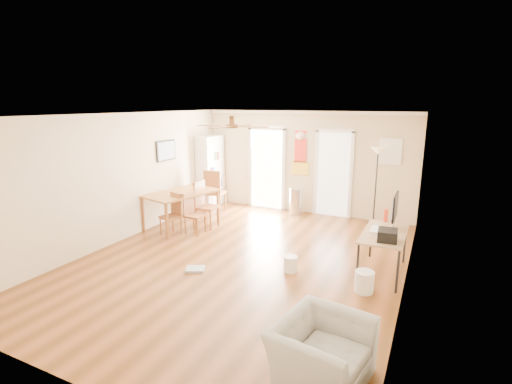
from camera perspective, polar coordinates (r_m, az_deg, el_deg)
The scene contains 30 objects.
floor at distance 7.00m, azimuth -2.15°, elevation -10.23°, with size 7.00×7.00×0.00m, color brown.
ceiling at distance 6.42m, azimuth -2.36°, elevation 11.55°, with size 5.50×7.00×0.00m, color silver, non-canonical shape.
wall_back at distance 9.77m, azimuth 7.38°, elevation 4.40°, with size 5.50×0.04×2.60m, color beige, non-canonical shape.
wall_front at distance 4.00m, azimuth -26.72°, elevation -10.18°, with size 5.50×0.04×2.60m, color beige, non-canonical shape.
wall_left at distance 8.22m, azimuth -19.48°, elevation 2.06°, with size 0.04×7.00×2.60m, color beige, non-canonical shape.
wall_right at distance 5.87m, azimuth 22.24°, elevation -2.47°, with size 0.04×7.00×2.60m, color beige, non-canonical shape.
crown_molding at distance 6.42m, azimuth -2.36°, elevation 11.19°, with size 5.50×7.00×0.08m, color white, non-canonical shape.
kitchen_doorway at distance 10.17m, azimuth 1.68°, elevation 3.43°, with size 0.90×0.10×2.10m, color white, non-canonical shape.
bathroom_doorway at distance 9.59m, azimuth 11.57°, elevation 2.56°, with size 0.80×0.10×2.10m, color white, non-canonical shape.
wall_decal at distance 9.75m, azimuth 6.69°, elevation 5.89°, with size 0.46×0.03×1.10m, color red.
ac_grille at distance 9.26m, azimuth 19.58°, elevation 5.75°, with size 0.50×0.04×0.60m, color white.
framed_poster at distance 9.17m, azimuth -13.40°, elevation 6.09°, with size 0.04×0.66×0.48m, color black.
ceiling_fan at distance 6.17m, azimuth -3.67°, elevation 9.88°, with size 1.24×1.24×0.20m, color #593819, non-canonical shape.
bookshelf at distance 10.46m, azimuth -6.87°, elevation 3.12°, with size 0.38×0.86×1.92m, color white, non-canonical shape.
dining_table at distance 8.87m, azimuth -11.13°, elevation -2.59°, with size 0.97×1.62×0.81m, color #A16533, non-canonical shape.
dining_chair_right_a at distance 8.70m, azimuth -7.38°, elevation -1.91°, with size 0.43×0.43×1.05m, color #A66835, non-canonical shape.
dining_chair_right_b at distance 8.34m, azimuth -9.16°, elevation -3.21°, with size 0.37×0.37×0.90m, color #9A5831, non-canonical shape.
dining_chair_near at distance 8.35m, azimuth -12.79°, elevation -3.35°, with size 0.37×0.37×0.90m, color #A96536, non-canonical shape.
dining_chair_far at distance 9.98m, azimuth -6.14°, elevation 0.23°, with size 0.45×0.45×1.10m, color #9D6132, non-canonical shape.
trash_can at distance 9.68m, azimuth 5.99°, elevation -1.44°, with size 0.32×0.32×0.69m, color #B9B9BB.
torchiere_lamp at distance 9.14m, azimuth 17.58°, elevation 0.78°, with size 0.34×0.34×1.82m, color black, non-canonical shape.
computer_desk at distance 6.72m, azimuth 18.57°, elevation -8.68°, with size 0.67×1.33×0.71m, color tan, non-canonical shape.
imac at distance 6.85m, azimuth 20.21°, elevation -2.68°, with size 0.09×0.63×0.58m, color black, non-canonical shape.
keyboard at distance 6.71m, azimuth 17.49°, elevation -5.33°, with size 0.13×0.40×0.02m, color silver.
printer at distance 6.22m, azimuth 19.19°, elevation -6.16°, with size 0.29×0.34×0.17m, color black.
orange_bottle at distance 7.17m, azimuth 18.97°, elevation -3.35°, with size 0.08×0.08×0.23m, color red.
wastebasket_a at distance 6.55m, azimuth 5.22°, elevation -10.73°, with size 0.23×0.23×0.27m, color white.
wastebasket_b at distance 6.08m, azimuth 15.99°, elevation -12.86°, with size 0.29×0.29×0.33m, color silver.
floor_cloth at distance 6.68m, azimuth -9.12°, elevation -11.41°, with size 0.31×0.25×0.04m, color #9FA09B.
armchair at distance 4.24m, azimuth 9.83°, elevation -22.70°, with size 0.98×0.86×0.64m, color #9E9F9A.
Camera 1 is at (3.00, -5.67, 2.80)m, focal length 26.55 mm.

